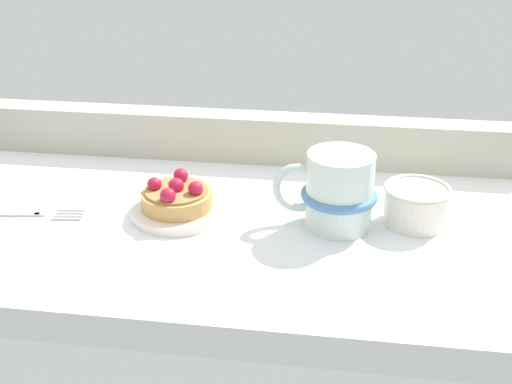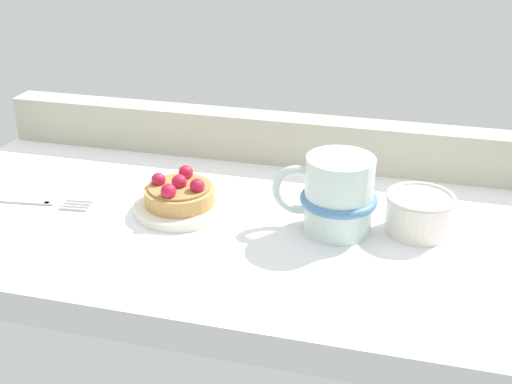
{
  "view_description": "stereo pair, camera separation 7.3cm",
  "coord_description": "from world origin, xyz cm",
  "px_view_note": "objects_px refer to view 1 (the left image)",
  "views": [
    {
      "loc": [
        12.66,
        -64.82,
        35.67
      ],
      "look_at": [
        3.56,
        -0.25,
        3.78
      ],
      "focal_mm": 44.11,
      "sensor_mm": 36.0,
      "label": 1
    },
    {
      "loc": [
        19.77,
        -63.41,
        35.67
      ],
      "look_at": [
        3.56,
        -0.25,
        3.78
      ],
      "focal_mm": 44.11,
      "sensor_mm": 36.0,
      "label": 2
    }
  ],
  "objects_px": {
    "dessert_plate": "(177,212)",
    "dessert_fork": "(17,213)",
    "raspberry_tart": "(176,197)",
    "coffee_mug": "(337,192)",
    "sugar_bowl": "(416,204)"
  },
  "relations": [
    {
      "from": "dessert_plate",
      "to": "dessert_fork",
      "type": "bearing_deg",
      "value": -171.95
    },
    {
      "from": "raspberry_tart",
      "to": "dessert_plate",
      "type": "bearing_deg",
      "value": 43.82
    },
    {
      "from": "dessert_plate",
      "to": "raspberry_tart",
      "type": "xyz_separation_m",
      "value": [
        -0.0,
        -0.0,
        0.02
      ]
    },
    {
      "from": "coffee_mug",
      "to": "sugar_bowl",
      "type": "xyz_separation_m",
      "value": [
        0.09,
        0.02,
        -0.02
      ]
    },
    {
      "from": "dessert_plate",
      "to": "dessert_fork",
      "type": "distance_m",
      "value": 0.19
    },
    {
      "from": "dessert_plate",
      "to": "dessert_fork",
      "type": "xyz_separation_m",
      "value": [
        -0.19,
        -0.03,
        -0.0
      ]
    },
    {
      "from": "raspberry_tart",
      "to": "sugar_bowl",
      "type": "distance_m",
      "value": 0.28
    },
    {
      "from": "dessert_plate",
      "to": "sugar_bowl",
      "type": "distance_m",
      "value": 0.28
    },
    {
      "from": "coffee_mug",
      "to": "sugar_bowl",
      "type": "distance_m",
      "value": 0.1
    },
    {
      "from": "dessert_fork",
      "to": "sugar_bowl",
      "type": "distance_m",
      "value": 0.47
    },
    {
      "from": "dessert_plate",
      "to": "dessert_fork",
      "type": "relative_size",
      "value": 0.68
    },
    {
      "from": "dessert_plate",
      "to": "coffee_mug",
      "type": "distance_m",
      "value": 0.19
    },
    {
      "from": "dessert_fork",
      "to": "sugar_bowl",
      "type": "bearing_deg",
      "value": 5.92
    },
    {
      "from": "dessert_plate",
      "to": "coffee_mug",
      "type": "bearing_deg",
      "value": 0.02
    },
    {
      "from": "raspberry_tart",
      "to": "sugar_bowl",
      "type": "relative_size",
      "value": 1.09
    }
  ]
}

